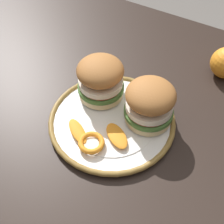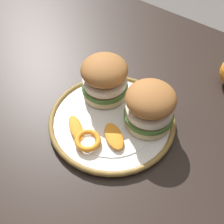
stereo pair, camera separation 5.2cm
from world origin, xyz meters
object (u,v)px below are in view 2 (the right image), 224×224
at_px(dinner_plate, 112,121).
at_px(sandwich_half_right, 150,106).
at_px(dining_table, 85,150).
at_px(sandwich_half_left, 105,78).

relative_size(dinner_plate, sandwich_half_right, 2.48).
height_order(dining_table, sandwich_half_right, sandwich_half_right).
height_order(sandwich_half_left, sandwich_half_right, same).
xyz_separation_m(dining_table, sandwich_half_left, (0.02, -0.10, 0.16)).
height_order(dining_table, sandwich_half_left, sandwich_half_left).
bearing_deg(dinner_plate, sandwich_half_right, -148.91).
distance_m(dining_table, sandwich_half_left, 0.19).
xyz_separation_m(sandwich_half_left, sandwich_half_right, (-0.13, 0.01, 0.00)).
xyz_separation_m(dining_table, dinner_plate, (-0.04, -0.05, 0.10)).
distance_m(dining_table, dinner_plate, 0.12).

